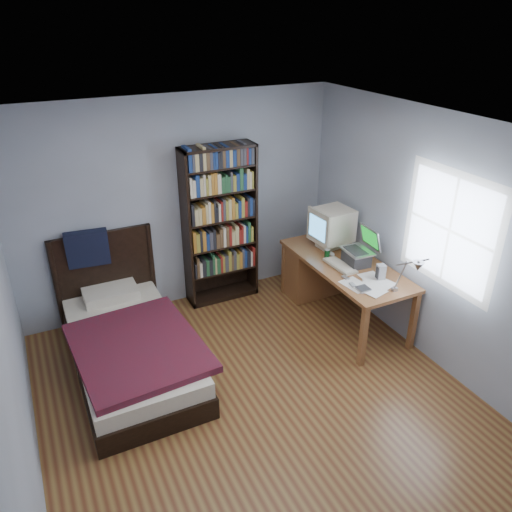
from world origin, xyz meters
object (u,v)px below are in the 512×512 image
desk (321,269)px  speaker (381,272)px  bookshelf (220,226)px  bed (128,342)px  crt_monitor (332,226)px  laptop (358,255)px  soda_can (327,254)px  keyboard (340,266)px  desk_lamp (415,269)px

desk → speaker: speaker is taller
bookshelf → bed: 1.75m
bed → crt_monitor: bearing=3.6°
laptop → soda_can: size_ratio=3.84×
keyboard → soda_can: bearing=91.3°
crt_monitor → keyboard: size_ratio=1.14×
desk → crt_monitor: crt_monitor is taller
crt_monitor → speaker: crt_monitor is taller
keyboard → speaker: (0.22, -0.41, 0.07)m
desk → desk_lamp: size_ratio=3.20×
laptop → bookshelf: (-1.17, 1.16, 0.12)m
laptop → bed: bed is taller
speaker → bookshelf: size_ratio=0.09×
laptop → keyboard: 0.24m
crt_monitor → desk_lamp: (-0.10, -1.47, 0.16)m
keyboard → bookshelf: 1.50m
desk → keyboard: 0.64m
desk → keyboard: (-0.12, -0.54, 0.32)m
laptop → bed: size_ratio=0.20×
soda_can → bookshelf: size_ratio=0.06×
desk → bookshelf: 1.34m
desk → bookshelf: (-1.07, 0.59, 0.55)m
crt_monitor → laptop: size_ratio=1.16×
desk → crt_monitor: 0.59m
speaker → bookshelf: 1.95m
desk → bookshelf: bearing=151.0°
desk → crt_monitor: (0.07, -0.06, 0.58)m
laptop → bed: 2.63m
speaker → soda_can: (-0.24, 0.65, -0.03)m
soda_can → bed: size_ratio=0.05×
crt_monitor → bed: bearing=-176.4°
bookshelf → laptop: bearing=-44.7°
laptop → speaker: bearing=-88.5°
keyboard → bed: (-2.32, 0.32, -0.49)m
laptop → keyboard: size_ratio=0.98×
crt_monitor → laptop: bearing=-87.6°
keyboard → bed: bearing=169.4°
desk_lamp → bookshelf: bearing=116.3°
laptop → desk_lamp: 1.03m
desk → laptop: (0.10, -0.56, 0.43)m
keyboard → soda_can: 0.24m
bed → desk_lamp: bearing=-28.5°
desk_lamp → bookshelf: 2.38m
crt_monitor → speaker: size_ratio=2.94×
desk_lamp → soda_can: 1.29m
soda_can → bed: bed is taller
keyboard → desk: bearing=75.1°
bookshelf → bed: bookshelf is taller
laptop → speaker: laptop is taller
laptop → soda_can: bearing=131.0°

